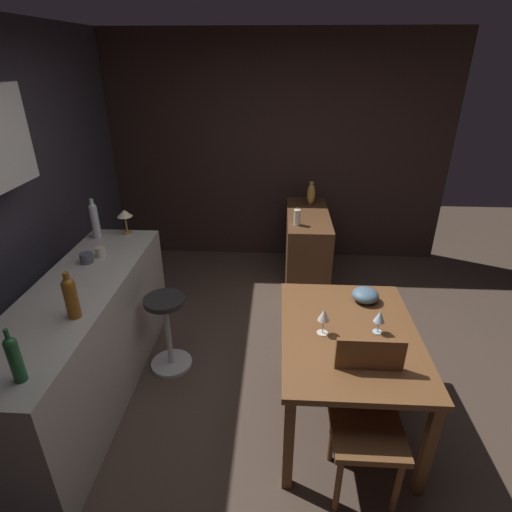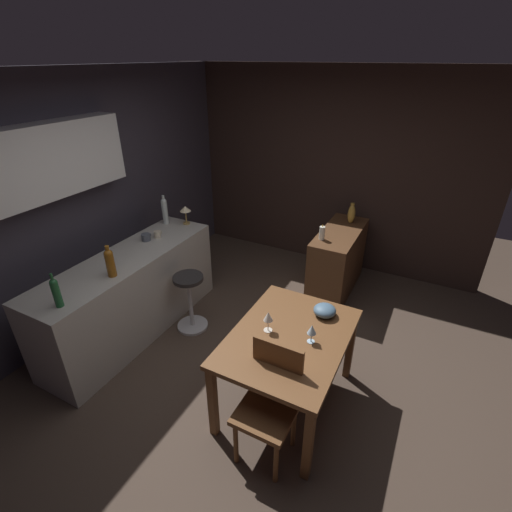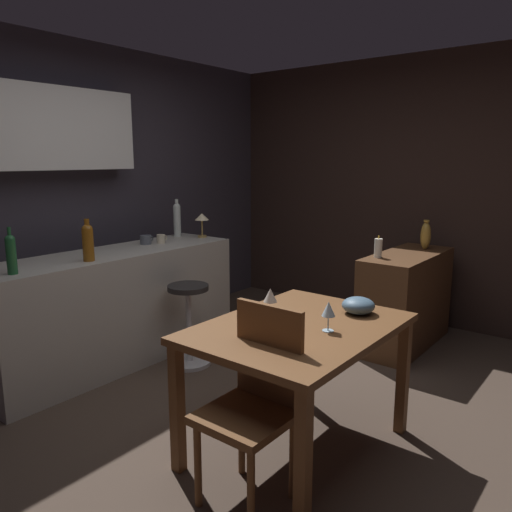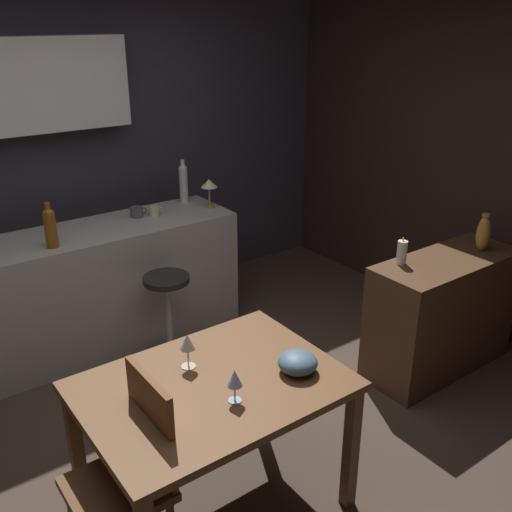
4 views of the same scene
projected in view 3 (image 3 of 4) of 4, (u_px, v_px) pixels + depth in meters
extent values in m
plane|color=#47382D|center=(256.00, 415.00, 3.18)|extent=(9.00, 9.00, 0.00)
cube|color=#38333D|center=(62.00, 197.00, 4.20)|extent=(5.20, 0.10, 2.60)
cube|color=white|center=(29.00, 128.00, 3.79)|extent=(1.70, 0.32, 0.64)
cube|color=#33231E|center=(387.00, 190.00, 5.08)|extent=(0.10, 4.40, 2.60)
cube|color=brown|center=(299.00, 328.00, 2.68)|extent=(1.19, 0.87, 0.04)
cube|color=brown|center=(177.00, 409.00, 2.56)|extent=(0.06, 0.06, 0.70)
cube|color=brown|center=(294.00, 347.00, 3.40)|extent=(0.06, 0.06, 0.70)
cube|color=brown|center=(303.00, 464.00, 2.09)|extent=(0.06, 0.06, 0.70)
cube|color=brown|center=(403.00, 377.00, 2.93)|extent=(0.06, 0.06, 0.70)
cube|color=#B2ADA3|center=(116.00, 307.00, 3.97)|extent=(2.10, 0.60, 0.90)
cube|color=#56351E|center=(405.00, 300.00, 4.32)|extent=(1.10, 0.44, 0.82)
cube|color=brown|center=(246.00, 417.00, 2.30)|extent=(0.40, 0.40, 0.04)
cube|color=brown|center=(269.00, 355.00, 2.39)|extent=(0.03, 0.38, 0.50)
cylinder|color=brown|center=(251.00, 493.00, 2.13)|extent=(0.04, 0.04, 0.42)
cylinder|color=brown|center=(198.00, 465.00, 2.32)|extent=(0.04, 0.04, 0.42)
cylinder|color=brown|center=(293.00, 458.00, 2.37)|extent=(0.04, 0.04, 0.42)
cylinder|color=brown|center=(242.00, 435.00, 2.57)|extent=(0.04, 0.04, 0.42)
cylinder|color=#262323|center=(188.00, 288.00, 3.86)|extent=(0.32, 0.32, 0.04)
cylinder|color=silver|center=(189.00, 326.00, 3.92)|extent=(0.04, 0.04, 0.61)
cylinder|color=silver|center=(190.00, 362.00, 3.98)|extent=(0.34, 0.34, 0.03)
cylinder|color=silver|center=(270.00, 319.00, 2.76)|extent=(0.07, 0.07, 0.00)
cylinder|color=silver|center=(270.00, 310.00, 2.75)|extent=(0.01, 0.01, 0.10)
cone|color=silver|center=(270.00, 295.00, 2.74)|extent=(0.08, 0.08, 0.08)
cylinder|color=silver|center=(328.00, 331.00, 2.57)|extent=(0.06, 0.06, 0.00)
cylinder|color=silver|center=(328.00, 323.00, 2.56)|extent=(0.01, 0.01, 0.08)
cone|color=silver|center=(329.00, 309.00, 2.55)|extent=(0.07, 0.07, 0.08)
ellipsoid|color=slate|center=(358.00, 305.00, 2.86)|extent=(0.19, 0.19, 0.10)
cylinder|color=silver|center=(177.00, 222.00, 4.63)|extent=(0.07, 0.07, 0.28)
sphere|color=silver|center=(177.00, 207.00, 4.61)|extent=(0.07, 0.07, 0.07)
cylinder|color=silver|center=(177.00, 202.00, 4.60)|extent=(0.03, 0.03, 0.05)
cylinder|color=#8C5114|center=(88.00, 245.00, 3.52)|extent=(0.08, 0.08, 0.22)
sphere|color=#8C5114|center=(87.00, 230.00, 3.50)|extent=(0.08, 0.08, 0.08)
cylinder|color=#8C5114|center=(87.00, 223.00, 3.49)|extent=(0.04, 0.04, 0.06)
cylinder|color=#1E592D|center=(11.00, 257.00, 3.12)|extent=(0.06, 0.06, 0.22)
sphere|color=#1E592D|center=(10.00, 240.00, 3.10)|extent=(0.06, 0.06, 0.06)
cylinder|color=#1E592D|center=(9.00, 232.00, 3.09)|extent=(0.02, 0.02, 0.06)
cylinder|color=#515660|center=(146.00, 240.00, 4.23)|extent=(0.10, 0.10, 0.08)
torus|color=#515660|center=(151.00, 239.00, 4.27)|extent=(0.05, 0.01, 0.05)
cylinder|color=beige|center=(161.00, 239.00, 4.28)|extent=(0.07, 0.07, 0.08)
torus|color=beige|center=(165.00, 238.00, 4.31)|extent=(0.05, 0.01, 0.05)
cylinder|color=#A58447|center=(202.00, 236.00, 4.60)|extent=(0.08, 0.08, 0.02)
cylinder|color=#A58447|center=(202.00, 228.00, 4.58)|extent=(0.02, 0.02, 0.14)
cone|color=beige|center=(202.00, 217.00, 4.56)|extent=(0.13, 0.13, 0.06)
cylinder|color=white|center=(378.00, 248.00, 4.06)|extent=(0.06, 0.06, 0.16)
ellipsoid|color=yellow|center=(379.00, 237.00, 4.05)|extent=(0.01, 0.01, 0.03)
ellipsoid|color=#B78C38|center=(426.00, 236.00, 4.42)|extent=(0.09, 0.09, 0.25)
cylinder|color=#B78C38|center=(427.00, 221.00, 4.39)|extent=(0.05, 0.05, 0.02)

